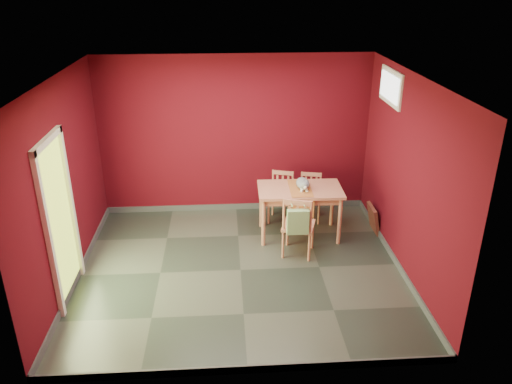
{
  "coord_description": "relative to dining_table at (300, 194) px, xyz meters",
  "views": [
    {
      "loc": [
        -0.18,
        -6.01,
        3.85
      ],
      "look_at": [
        0.25,
        0.45,
        1.0
      ],
      "focal_mm": 35.0,
      "sensor_mm": 36.0,
      "label": 1
    }
  ],
  "objects": [
    {
      "name": "picture_frame",
      "position": [
        1.22,
        0.05,
        -0.49
      ],
      "size": [
        0.14,
        0.43,
        0.44
      ],
      "color": "#5B2B22",
      "rests_on": "ground"
    },
    {
      "name": "cat",
      "position": [
        0.04,
        0.01,
        0.21
      ],
      "size": [
        0.35,
        0.47,
        0.21
      ],
      "primitive_type": null,
      "rotation": [
        0.0,
        0.0,
        -0.35
      ],
      "color": "slate",
      "rests_on": "table_runner"
    },
    {
      "name": "window",
      "position": [
        1.26,
        0.02,
        1.64
      ],
      "size": [
        0.05,
        0.9,
        0.5
      ],
      "color": "white",
      "rests_on": "room_shell"
    },
    {
      "name": "tote_bag",
      "position": [
        -0.15,
        -0.83,
        -0.05
      ],
      "size": [
        0.31,
        0.18,
        0.43
      ],
      "color": "#80AB6D",
      "rests_on": "chair_near"
    },
    {
      "name": "table_runner",
      "position": [
        0.0,
        -0.12,
        0.05
      ],
      "size": [
        0.35,
        0.7,
        0.35
      ],
      "color": "#B1622D",
      "rests_on": "dining_table"
    },
    {
      "name": "chair_far_left",
      "position": [
        -0.22,
        0.56,
        -0.28
      ],
      "size": [
        0.49,
        0.49,
        0.84
      ],
      "color": "tan",
      "rests_on": "ground"
    },
    {
      "name": "outlet_plate",
      "position": [
        0.63,
        1.01,
        -0.41
      ],
      "size": [
        0.08,
        0.02,
        0.12
      ],
      "primitive_type": "cube",
      "color": "silver",
      "rests_on": "room_shell"
    },
    {
      "name": "doorway",
      "position": [
        -3.2,
        -1.38,
        0.42
      ],
      "size": [
        0.06,
        1.01,
        2.13
      ],
      "color": "#B7D838",
      "rests_on": "ground"
    },
    {
      "name": "dining_table",
      "position": [
        0.0,
        0.0,
        0.0
      ],
      "size": [
        1.31,
        0.79,
        0.81
      ],
      "color": "tan",
      "rests_on": "ground"
    },
    {
      "name": "chair_near",
      "position": [
        -0.11,
        -0.61,
        -0.22
      ],
      "size": [
        0.56,
        0.56,
        0.96
      ],
      "color": "tan",
      "rests_on": "ground"
    },
    {
      "name": "room_shell",
      "position": [
        -0.97,
        -0.98,
        -0.66
      ],
      "size": [
        4.5,
        4.5,
        4.5
      ],
      "color": "#4B0711",
      "rests_on": "ground"
    },
    {
      "name": "ground",
      "position": [
        -0.97,
        -0.98,
        -0.71
      ],
      "size": [
        4.5,
        4.5,
        0.0
      ],
      "primitive_type": "plane",
      "color": "#2D342D",
      "rests_on": "ground"
    },
    {
      "name": "chair_far_right",
      "position": [
        0.27,
        0.56,
        -0.3
      ],
      "size": [
        0.44,
        0.44,
        0.8
      ],
      "color": "tan",
      "rests_on": "ground"
    }
  ]
}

